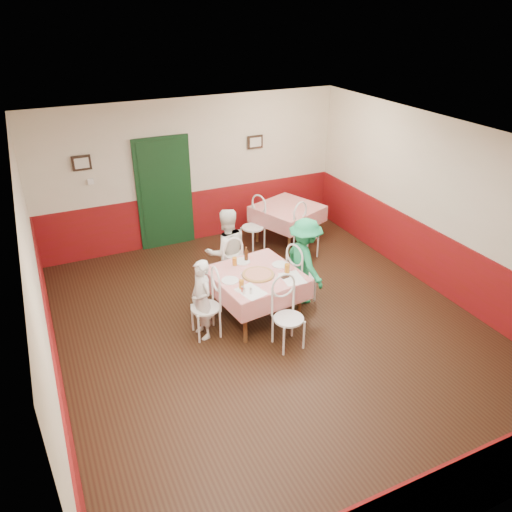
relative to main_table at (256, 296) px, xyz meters
name	(u,v)px	position (x,y,z in m)	size (l,w,h in m)	color
floor	(274,329)	(0.10, -0.42, -0.38)	(7.00, 7.00, 0.00)	black
ceiling	(278,142)	(0.10, -0.42, 2.42)	(7.00, 7.00, 0.00)	white
back_wall	(193,172)	(0.10, 3.08, 1.02)	(6.00, 0.10, 2.80)	beige
front_wall	(476,421)	(0.10, -3.92, 1.02)	(6.00, 0.10, 2.80)	beige
left_wall	(39,294)	(-2.90, -0.42, 1.02)	(0.10, 7.00, 2.80)	beige
right_wall	(444,209)	(3.10, -0.42, 1.02)	(0.10, 7.00, 2.80)	beige
wainscot_back	(196,216)	(0.10, 3.06, 0.12)	(6.00, 0.03, 1.00)	maroon
wainscot_front	(454,495)	(0.10, -3.91, 0.12)	(6.00, 0.03, 1.00)	maroon
wainscot_left	(56,357)	(-2.89, -0.42, 0.12)	(0.03, 7.00, 1.00)	maroon
wainscot_right	(434,260)	(3.08, -0.42, 0.12)	(0.03, 7.00, 1.00)	maroon
door	(165,195)	(-0.50, 3.03, 0.68)	(0.96, 0.06, 2.10)	black
picture_left	(82,163)	(-1.90, 3.03, 1.48)	(0.32, 0.03, 0.26)	black
picture_right	(255,142)	(1.40, 3.03, 1.48)	(0.32, 0.03, 0.26)	black
thermostat	(91,182)	(-1.80, 3.03, 1.12)	(0.10, 0.03, 0.10)	white
main_table	(256,296)	(0.00, 0.00, 0.00)	(1.22, 1.22, 0.77)	red
second_table	(287,224)	(1.69, 2.15, 0.00)	(1.12, 1.12, 0.77)	red
chair_left	(205,308)	(-0.84, -0.10, 0.08)	(0.42, 0.42, 0.90)	white
chair_right	(301,276)	(0.84, 0.10, 0.08)	(0.42, 0.42, 0.90)	white
chair_far	(229,268)	(-0.10, 0.84, 0.08)	(0.42, 0.42, 0.90)	white
chair_near	(289,319)	(0.10, -0.84, 0.08)	(0.42, 0.42, 0.90)	white
chair_second_a	(253,227)	(0.94, 2.15, 0.08)	(0.42, 0.42, 0.90)	white
chair_second_b	(306,235)	(1.69, 1.40, 0.08)	(0.42, 0.42, 0.90)	white
pizza	(258,274)	(0.01, -0.06, 0.40)	(0.46, 0.46, 0.03)	#B74723
plate_left	(230,280)	(-0.43, -0.04, 0.39)	(0.25, 0.25, 0.01)	white
plate_right	(280,265)	(0.44, 0.08, 0.39)	(0.25, 0.25, 0.01)	white
plate_far	(242,261)	(-0.04, 0.42, 0.39)	(0.25, 0.25, 0.01)	white
glass_a	(241,284)	(-0.36, -0.30, 0.45)	(0.07, 0.07, 0.13)	#BF7219
glass_b	(287,268)	(0.43, -0.17, 0.46)	(0.08, 0.08, 0.14)	#BF7219
glass_c	(235,261)	(-0.18, 0.37, 0.45)	(0.07, 0.07, 0.13)	#BF7219
beer_bottle	(246,254)	(0.03, 0.43, 0.49)	(0.06, 0.06, 0.22)	#381C0A
shaker_a	(244,291)	(-0.39, -0.45, 0.43)	(0.04, 0.04, 0.09)	silver
shaker_b	(251,291)	(-0.31, -0.48, 0.43)	(0.04, 0.04, 0.09)	silver
shaker_c	(242,289)	(-0.39, -0.39, 0.43)	(0.04, 0.04, 0.09)	#B23319
menu_left	(251,292)	(-0.28, -0.44, 0.39)	(0.30, 0.40, 0.00)	white
menu_right	(292,278)	(0.42, -0.35, 0.39)	(0.30, 0.40, 0.00)	white
wallet	(285,277)	(0.33, -0.28, 0.40)	(0.11, 0.09, 0.02)	black
diner_left	(202,300)	(-0.89, -0.11, 0.23)	(0.44, 0.29, 1.21)	gray
diner_far	(227,252)	(-0.11, 0.89, 0.36)	(0.71, 0.55, 1.46)	gray
diner_right	(305,261)	(0.89, 0.11, 0.33)	(0.92, 0.53, 1.42)	gray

